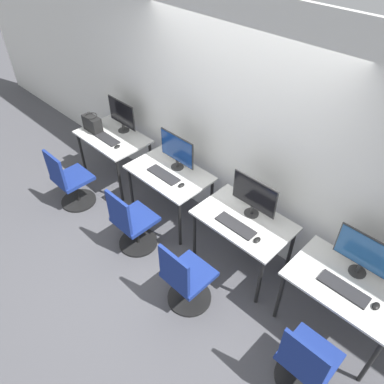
# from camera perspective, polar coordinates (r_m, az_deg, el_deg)

# --- Properties ---
(ground_plane) EXTENTS (20.00, 20.00, 0.00)m
(ground_plane) POSITION_cam_1_polar(r_m,az_deg,el_deg) (4.67, -1.16, -9.03)
(ground_plane) COLOR #4C4C51
(wall_back) EXTENTS (12.00, 0.05, 2.80)m
(wall_back) POSITION_cam_1_polar(r_m,az_deg,el_deg) (4.21, 6.38, 9.52)
(wall_back) COLOR silver
(wall_back) RESTS_ON ground_plane
(desk_far_left) EXTENTS (1.03, 0.67, 0.73)m
(desk_far_left) POSITION_cam_1_polar(r_m,az_deg,el_deg) (5.48, -11.92, 7.56)
(desk_far_left) COLOR silver
(desk_far_left) RESTS_ON ground_plane
(monitor_far_left) EXTENTS (0.55, 0.16, 0.46)m
(monitor_far_left) POSITION_cam_1_polar(r_m,az_deg,el_deg) (5.40, -10.67, 11.53)
(monitor_far_left) COLOR #2D2D2D
(monitor_far_left) RESTS_ON desk_far_left
(keyboard_far_left) EXTENTS (0.45, 0.15, 0.02)m
(keyboard_far_left) POSITION_cam_1_polar(r_m,az_deg,el_deg) (5.38, -12.94, 8.00)
(keyboard_far_left) COLOR #262628
(keyboard_far_left) RESTS_ON desk_far_left
(mouse_far_left) EXTENTS (0.06, 0.09, 0.03)m
(mouse_far_left) POSITION_cam_1_polar(r_m,az_deg,el_deg) (5.16, -11.34, 6.80)
(mouse_far_left) COLOR black
(mouse_far_left) RESTS_ON desk_far_left
(office_chair_far_left) EXTENTS (0.48, 0.48, 0.89)m
(office_chair_far_left) POSITION_cam_1_polar(r_m,az_deg,el_deg) (5.31, -18.04, 1.28)
(office_chair_far_left) COLOR black
(office_chair_far_left) RESTS_ON ground_plane
(desk_left) EXTENTS (1.03, 0.67, 0.73)m
(desk_left) POSITION_cam_1_polar(r_m,az_deg,el_deg) (4.70, -3.43, 2.21)
(desk_left) COLOR silver
(desk_left) RESTS_ON ground_plane
(monitor_left) EXTENTS (0.55, 0.16, 0.46)m
(monitor_left) POSITION_cam_1_polar(r_m,az_deg,el_deg) (4.56, -2.33, 6.39)
(monitor_left) COLOR #2D2D2D
(monitor_left) RESTS_ON desk_left
(keyboard_left) EXTENTS (0.45, 0.15, 0.02)m
(keyboard_left) POSITION_cam_1_polar(r_m,az_deg,el_deg) (4.59, -4.37, 2.64)
(keyboard_left) COLOR #262628
(keyboard_left) RESTS_ON desk_left
(mouse_left) EXTENTS (0.06, 0.09, 0.03)m
(mouse_left) POSITION_cam_1_polar(r_m,az_deg,el_deg) (4.41, -1.62, 1.05)
(mouse_left) COLOR black
(mouse_left) RESTS_ON desk_left
(office_chair_left) EXTENTS (0.48, 0.48, 0.89)m
(office_chair_left) POSITION_cam_1_polar(r_m,az_deg,el_deg) (4.52, -9.11, -4.98)
(office_chair_left) COLOR black
(office_chair_left) RESTS_ON ground_plane
(desk_right) EXTENTS (1.03, 0.67, 0.73)m
(desk_right) POSITION_cam_1_polar(r_m,az_deg,el_deg) (4.11, 7.87, -5.01)
(desk_right) COLOR silver
(desk_right) RESTS_ON ground_plane
(monitor_right) EXTENTS (0.55, 0.16, 0.46)m
(monitor_right) POSITION_cam_1_polar(r_m,az_deg,el_deg) (3.95, 9.42, -0.56)
(monitor_right) COLOR #2D2D2D
(monitor_right) RESTS_ON desk_right
(keyboard_right) EXTENTS (0.45, 0.15, 0.02)m
(keyboard_right) POSITION_cam_1_polar(r_m,az_deg,el_deg) (3.95, 6.66, -5.11)
(keyboard_right) COLOR #262628
(keyboard_right) RESTS_ON desk_right
(mouse_right) EXTENTS (0.06, 0.09, 0.03)m
(mouse_right) POSITION_cam_1_polar(r_m,az_deg,el_deg) (3.84, 9.89, -7.20)
(mouse_right) COLOR black
(mouse_right) RESTS_ON desk_right
(office_chair_right) EXTENTS (0.48, 0.48, 0.89)m
(office_chair_right) POSITION_cam_1_polar(r_m,az_deg,el_deg) (3.95, -0.99, -13.39)
(office_chair_right) COLOR black
(office_chair_right) RESTS_ON ground_plane
(desk_far_right) EXTENTS (1.03, 0.67, 0.73)m
(desk_far_right) POSITION_cam_1_polar(r_m,az_deg,el_deg) (3.81, 22.24, -13.64)
(desk_far_right) COLOR silver
(desk_far_right) RESTS_ON ground_plane
(monitor_far_right) EXTENTS (0.55, 0.16, 0.46)m
(monitor_far_right) POSITION_cam_1_polar(r_m,az_deg,el_deg) (3.68, 24.90, -8.56)
(monitor_far_right) COLOR #2D2D2D
(monitor_far_right) RESTS_ON desk_far_right
(keyboard_far_right) EXTENTS (0.45, 0.15, 0.02)m
(keyboard_far_right) POSITION_cam_1_polar(r_m,az_deg,el_deg) (3.69, 22.08, -13.48)
(keyboard_far_right) COLOR #262628
(keyboard_far_right) RESTS_ON desk_far_right
(mouse_far_right) EXTENTS (0.06, 0.09, 0.03)m
(mouse_far_right) POSITION_cam_1_polar(r_m,az_deg,el_deg) (3.68, 26.25, -15.31)
(mouse_far_right) COLOR black
(mouse_far_right) RESTS_ON desk_far_right
(office_chair_far_right) EXTENTS (0.48, 0.48, 0.89)m
(office_chair_far_right) POSITION_cam_1_polar(r_m,az_deg,el_deg) (3.64, 16.82, -23.84)
(office_chair_far_right) COLOR black
(office_chair_far_right) RESTS_ON ground_plane
(handbag) EXTENTS (0.30, 0.18, 0.25)m
(handbag) POSITION_cam_1_polar(r_m,az_deg,el_deg) (5.56, -14.95, 10.06)
(handbag) COLOR black
(handbag) RESTS_ON desk_far_left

